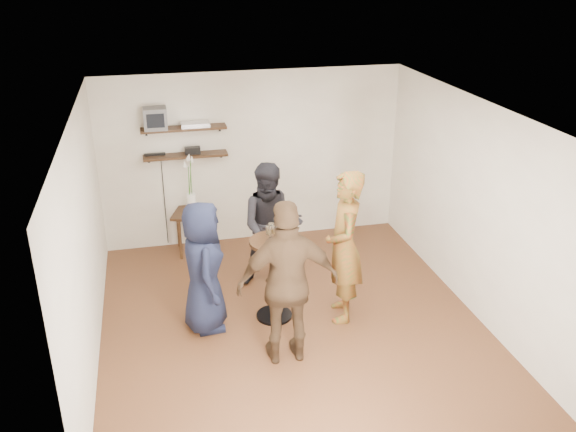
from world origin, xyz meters
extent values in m
cube|color=#4C2518|center=(0.00, 0.00, -0.02)|extent=(4.50, 5.00, 0.04)
cube|color=white|center=(0.00, 0.00, 2.62)|extent=(4.50, 5.00, 0.04)
cube|color=silver|center=(0.00, 2.52, 1.30)|extent=(4.50, 0.04, 2.60)
cube|color=silver|center=(0.00, -2.52, 1.30)|extent=(4.50, 0.04, 2.60)
cube|color=silver|center=(-2.27, 0.00, 1.30)|extent=(0.04, 5.00, 2.60)
cube|color=silver|center=(2.27, 0.00, 1.30)|extent=(0.04, 5.00, 2.60)
cube|color=black|center=(-1.00, 2.38, 1.85)|extent=(1.20, 0.25, 0.04)
cube|color=black|center=(-1.00, 2.38, 1.45)|extent=(1.20, 0.25, 0.04)
cube|color=#59595B|center=(-1.38, 2.38, 2.02)|extent=(0.32, 0.30, 0.30)
cube|color=silver|center=(-0.84, 2.38, 1.90)|extent=(0.40, 0.24, 0.06)
cube|color=black|center=(-0.90, 2.38, 1.52)|extent=(0.22, 0.10, 0.10)
cube|color=black|center=(-1.43, 2.42, 1.48)|extent=(0.30, 0.05, 0.03)
cube|color=black|center=(-0.97, 2.20, 0.61)|extent=(0.67, 0.67, 0.04)
cylinder|color=black|center=(-1.18, 1.99, 0.30)|extent=(0.04, 0.04, 0.59)
cylinder|color=black|center=(-0.76, 1.99, 0.30)|extent=(0.04, 0.04, 0.59)
cylinder|color=black|center=(-1.18, 2.41, 0.30)|extent=(0.04, 0.04, 0.59)
cylinder|color=black|center=(-0.76, 2.41, 0.30)|extent=(0.04, 0.04, 0.59)
cylinder|color=white|center=(-0.97, 2.20, 0.78)|extent=(0.13, 0.13, 0.29)
cylinder|color=#347120|center=(-0.99, 2.20, 1.07)|extent=(0.01, 0.07, 0.52)
cone|color=silver|center=(-1.03, 2.20, 1.39)|extent=(0.07, 0.08, 0.11)
cylinder|color=#347120|center=(-0.96, 2.21, 1.10)|extent=(0.03, 0.05, 0.58)
cone|color=silver|center=(-0.93, 2.23, 1.44)|extent=(0.10, 0.12, 0.12)
cylinder|color=#347120|center=(-0.97, 2.19, 1.13)|extent=(0.09, 0.08, 0.63)
cone|color=silver|center=(-0.97, 2.16, 1.50)|extent=(0.12, 0.12, 0.12)
cylinder|color=black|center=(-0.18, 0.17, 1.02)|extent=(0.57, 0.57, 0.04)
cylinder|color=black|center=(-0.18, 0.17, 0.52)|extent=(0.08, 0.08, 0.97)
cylinder|color=black|center=(-0.18, 0.17, 0.02)|extent=(0.44, 0.44, 0.03)
cylinder|color=silver|center=(-0.24, 0.15, 1.04)|extent=(0.06, 0.06, 0.00)
cylinder|color=silver|center=(-0.24, 0.15, 1.09)|extent=(0.01, 0.01, 0.09)
cylinder|color=silver|center=(-0.24, 0.15, 1.19)|extent=(0.07, 0.07, 0.11)
cylinder|color=tan|center=(-0.24, 0.15, 1.17)|extent=(0.06, 0.06, 0.06)
cylinder|color=silver|center=(-0.12, 0.14, 1.04)|extent=(0.06, 0.06, 0.00)
cylinder|color=silver|center=(-0.12, 0.14, 1.09)|extent=(0.01, 0.01, 0.08)
cylinder|color=silver|center=(-0.12, 0.14, 1.18)|extent=(0.06, 0.06, 0.10)
cylinder|color=tan|center=(-0.12, 0.14, 1.16)|extent=(0.06, 0.06, 0.06)
cylinder|color=silver|center=(-0.19, 0.24, 1.04)|extent=(0.06, 0.06, 0.00)
cylinder|color=silver|center=(-0.19, 0.24, 1.09)|extent=(0.01, 0.01, 0.08)
cylinder|color=silver|center=(-0.19, 0.24, 1.18)|extent=(0.06, 0.06, 0.10)
cylinder|color=tan|center=(-0.19, 0.24, 1.16)|extent=(0.06, 0.06, 0.06)
cylinder|color=silver|center=(-0.16, 0.18, 1.04)|extent=(0.06, 0.06, 0.00)
cylinder|color=silver|center=(-0.16, 0.18, 1.09)|extent=(0.01, 0.01, 0.08)
cylinder|color=silver|center=(-0.16, 0.18, 1.18)|extent=(0.06, 0.06, 0.10)
cylinder|color=tan|center=(-0.16, 0.18, 1.16)|extent=(0.06, 0.06, 0.06)
imported|color=red|center=(0.64, 0.01, 0.94)|extent=(0.57, 0.76, 1.88)
imported|color=black|center=(-0.03, 0.99, 0.85)|extent=(0.93, 0.78, 1.70)
imported|color=black|center=(-1.02, 0.15, 0.80)|extent=(0.53, 0.80, 1.60)
imported|color=#432E1D|center=(-0.20, -0.66, 0.93)|extent=(1.10, 0.48, 1.86)
camera|label=1|loc=(-1.48, -6.10, 4.13)|focal=38.00mm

